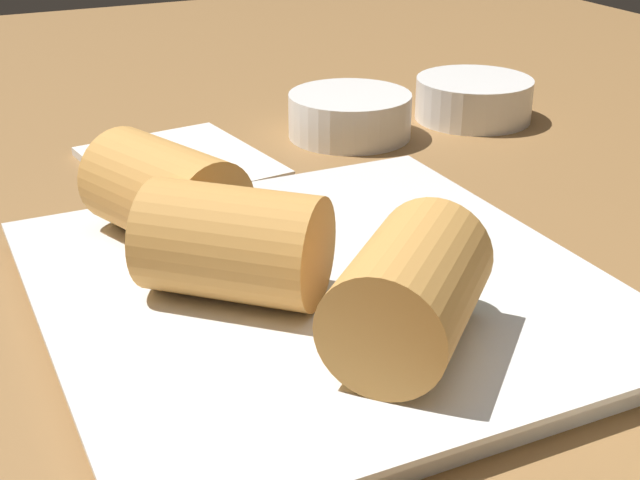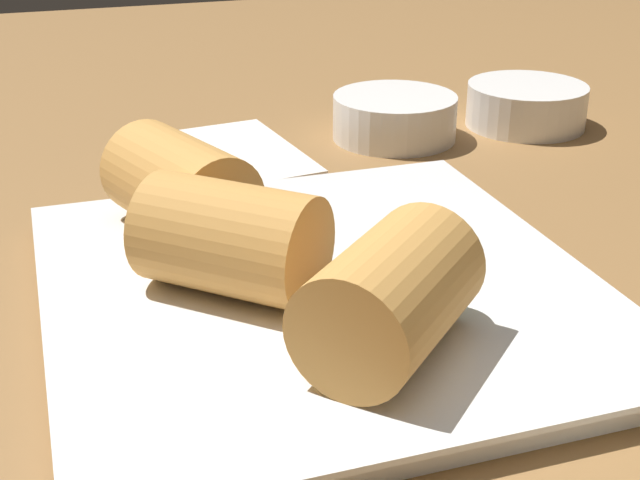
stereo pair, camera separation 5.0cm
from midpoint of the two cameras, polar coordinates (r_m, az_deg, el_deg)
table_surface at (r=43.03cm, az=-0.59°, el=-7.35°), size 180.00×140.00×2.00cm
serving_plate at (r=44.66cm, az=-3.21°, el=-3.48°), size 28.12×26.83×1.50cm
roll_front_left at (r=42.37cm, az=-9.58°, el=-0.23°), size 9.71×9.87×5.43cm
roll_front_right at (r=49.14cm, az=-13.16°, el=3.06°), size 9.84×8.05×5.43cm
roll_back_left at (r=37.84cm, az=2.47°, el=-3.09°), size 9.73×9.85×5.43cm
dipping_bowl_near at (r=69.44cm, az=-0.16°, el=8.08°), size 9.51×9.51×3.39cm
dipping_bowl_far at (r=74.51cm, az=7.92°, el=9.02°), size 9.51×9.51×3.39cm
napkin at (r=64.54cm, az=-11.20°, el=4.82°), size 14.52×12.81×0.60cm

